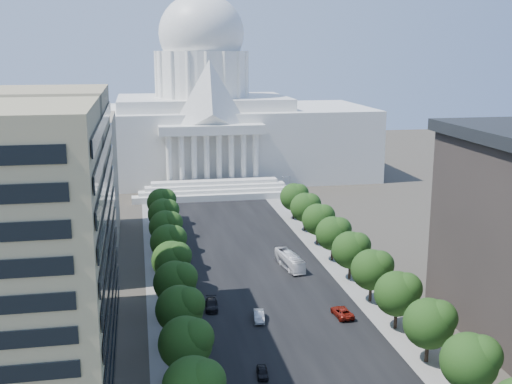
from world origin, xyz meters
TOP-DOWN VIEW (x-y plane):
  - road_asphalt at (0.00, 90.00)m, footprint 30.00×260.00m
  - sidewalk_left at (-19.00, 90.00)m, footprint 8.00×260.00m
  - sidewalk_right at (19.00, 90.00)m, footprint 8.00×260.00m
  - capitol at (0.00, 184.89)m, footprint 120.00×56.00m
  - office_block_left_far at (-48.00, 100.00)m, footprint 38.00×52.00m
  - tree_l_c at (-17.66, 35.81)m, footprint 7.79×7.60m
  - tree_l_d at (-17.66, 47.81)m, footprint 7.79×7.60m
  - tree_l_e at (-17.66, 59.81)m, footprint 7.79×7.60m
  - tree_l_f at (-17.66, 71.81)m, footprint 7.79×7.60m
  - tree_l_g at (-17.66, 83.81)m, footprint 7.79×7.60m
  - tree_l_h at (-17.66, 95.81)m, footprint 7.79×7.60m
  - tree_l_i at (-17.66, 107.81)m, footprint 7.79×7.60m
  - tree_l_j at (-17.66, 119.81)m, footprint 7.79×7.60m
  - tree_r_b at (18.34, 23.81)m, footprint 7.79×7.60m
  - tree_r_c at (18.34, 35.81)m, footprint 7.79×7.60m
  - tree_r_d at (18.34, 47.81)m, footprint 7.79×7.60m
  - tree_r_e at (18.34, 59.81)m, footprint 7.79×7.60m
  - tree_r_f at (18.34, 71.81)m, footprint 7.79×7.60m
  - tree_r_g at (18.34, 83.81)m, footprint 7.79×7.60m
  - tree_r_h at (18.34, 95.81)m, footprint 7.79×7.60m
  - tree_r_i at (18.34, 107.81)m, footprint 7.79×7.60m
  - tree_r_j at (18.34, 119.81)m, footprint 7.79×7.60m
  - streetlight_b at (19.90, 35.00)m, footprint 2.61×0.44m
  - streetlight_c at (19.90, 60.00)m, footprint 2.61×0.44m
  - streetlight_d at (19.90, 85.00)m, footprint 2.61×0.44m
  - streetlight_e at (19.90, 110.00)m, footprint 2.61×0.44m
  - streetlight_f at (19.90, 135.00)m, footprint 2.61×0.44m
  - car_dark_a at (-7.12, 36.06)m, footprint 1.98×4.05m
  - car_silver at (-3.99, 55.15)m, footprint 2.35×5.20m
  - car_red at (10.67, 54.20)m, footprint 3.12×6.06m
  - car_dark_b at (-11.49, 61.63)m, footprint 2.72×5.72m
  - city_bus at (7.54, 80.68)m, footprint 4.25×12.09m

SIDE VIEW (x-z plane):
  - road_asphalt at x=0.00m, z-range -0.01..0.01m
  - sidewalk_left at x=-19.00m, z-range -0.01..0.01m
  - sidewalk_right at x=19.00m, z-range -0.01..0.01m
  - car_dark_a at x=-7.12m, z-range 0.00..1.33m
  - car_dark_b at x=-11.49m, z-range 0.00..1.61m
  - car_red at x=10.67m, z-range 0.00..1.64m
  - car_silver at x=-3.99m, z-range 0.00..1.66m
  - city_bus at x=7.54m, z-range 0.00..3.30m
  - streetlight_b at x=19.90m, z-range 1.32..10.32m
  - streetlight_c at x=19.90m, z-range 1.32..10.32m
  - streetlight_d at x=19.90m, z-range 1.32..10.32m
  - streetlight_e at x=19.90m, z-range 1.32..10.32m
  - streetlight_f at x=19.90m, z-range 1.32..10.32m
  - tree_l_c at x=-17.66m, z-range 1.47..11.44m
  - tree_l_d at x=-17.66m, z-range 1.47..11.44m
  - tree_l_e at x=-17.66m, z-range 1.47..11.44m
  - tree_l_f at x=-17.66m, z-range 1.47..11.44m
  - tree_l_g at x=-17.66m, z-range 1.47..11.44m
  - tree_l_h at x=-17.66m, z-range 1.47..11.44m
  - tree_l_i at x=-17.66m, z-range 1.47..11.44m
  - tree_l_j at x=-17.66m, z-range 1.47..11.44m
  - tree_r_b at x=18.34m, z-range 1.47..11.44m
  - tree_r_c at x=18.34m, z-range 1.47..11.44m
  - tree_r_d at x=18.34m, z-range 1.47..11.44m
  - tree_r_e at x=18.34m, z-range 1.47..11.44m
  - tree_r_f at x=18.34m, z-range 1.47..11.44m
  - tree_r_g at x=18.34m, z-range 1.47..11.44m
  - tree_r_h at x=18.34m, z-range 1.47..11.44m
  - tree_r_i at x=18.34m, z-range 1.47..11.44m
  - tree_r_j at x=18.34m, z-range 1.47..11.44m
  - office_block_left_far at x=-48.00m, z-range 0.00..30.00m
  - capitol at x=0.00m, z-range -16.49..56.51m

